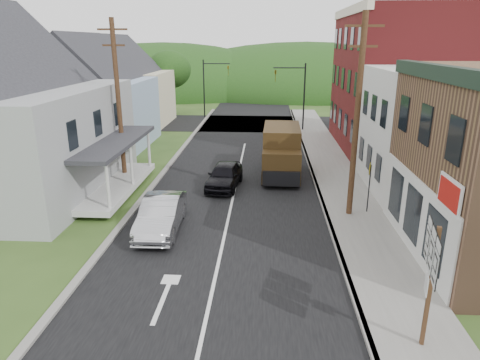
% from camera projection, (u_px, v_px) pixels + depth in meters
% --- Properties ---
extents(ground, '(120.00, 120.00, 0.00)m').
position_uv_depth(ground, '(222.00, 247.00, 17.02)').
color(ground, '#2D4719').
rests_on(ground, ground).
extents(road, '(9.00, 90.00, 0.02)m').
position_uv_depth(road, '(238.00, 173.00, 26.52)').
color(road, black).
rests_on(road, ground).
extents(cross_road, '(60.00, 9.00, 0.02)m').
position_uv_depth(cross_road, '(249.00, 123.00, 42.66)').
color(cross_road, black).
rests_on(cross_road, ground).
extents(sidewalk_right, '(2.80, 55.00, 0.15)m').
position_uv_depth(sidewalk_right, '(340.00, 184.00, 24.25)').
color(sidewalk_right, slate).
rests_on(sidewalk_right, ground).
extents(curb_right, '(0.20, 55.00, 0.15)m').
position_uv_depth(curb_right, '(316.00, 184.00, 24.33)').
color(curb_right, slate).
rests_on(curb_right, ground).
extents(curb_left, '(0.30, 55.00, 0.12)m').
position_uv_depth(curb_left, '(157.00, 181.00, 24.87)').
color(curb_left, slate).
rests_on(curb_left, ground).
extents(storefront_white, '(8.00, 7.00, 6.50)m').
position_uv_depth(storefront_white, '(449.00, 132.00, 22.48)').
color(storefront_white, silver).
rests_on(storefront_white, ground).
extents(storefront_red, '(8.00, 12.00, 10.00)m').
position_uv_depth(storefront_red, '(400.00, 82.00, 30.96)').
color(storefront_red, maroon).
rests_on(storefront_red, ground).
extents(house_gray, '(10.20, 12.24, 8.35)m').
position_uv_depth(house_gray, '(2.00, 114.00, 22.11)').
color(house_gray, '#939597').
rests_on(house_gray, ground).
extents(house_blue, '(7.14, 8.16, 7.28)m').
position_uv_depth(house_blue, '(101.00, 98.00, 32.67)').
color(house_blue, '#92ADC8').
rests_on(house_blue, ground).
extents(house_cream, '(7.14, 8.16, 7.28)m').
position_uv_depth(house_cream, '(130.00, 86.00, 41.24)').
color(house_cream, beige).
rests_on(house_cream, ground).
extents(utility_pole_right, '(1.60, 0.26, 9.00)m').
position_uv_depth(utility_pole_right, '(357.00, 117.00, 18.58)').
color(utility_pole_right, '#472D19').
rests_on(utility_pole_right, ground).
extents(utility_pole_left, '(1.60, 0.26, 9.00)m').
position_uv_depth(utility_pole_left, '(118.00, 101.00, 23.56)').
color(utility_pole_left, '#472D19').
rests_on(utility_pole_left, ground).
extents(traffic_signal_right, '(2.87, 0.20, 6.00)m').
position_uv_depth(traffic_signal_right, '(297.00, 89.00, 37.92)').
color(traffic_signal_right, black).
rests_on(traffic_signal_right, ground).
extents(traffic_signal_left, '(2.87, 0.20, 6.00)m').
position_uv_depth(traffic_signal_left, '(210.00, 82.00, 45.07)').
color(traffic_signal_left, black).
rests_on(traffic_signal_left, ground).
extents(tree_left_c, '(5.80, 5.80, 8.41)m').
position_uv_depth(tree_left_c, '(17.00, 65.00, 35.29)').
color(tree_left_c, '#382616').
rests_on(tree_left_c, ground).
extents(tree_left_d, '(4.80, 4.80, 6.94)m').
position_uv_depth(tree_left_d, '(169.00, 70.00, 46.42)').
color(tree_left_d, '#382616').
rests_on(tree_left_d, ground).
extents(forested_ridge, '(90.00, 30.00, 16.00)m').
position_uv_depth(forested_ridge, '(256.00, 92.00, 69.24)').
color(forested_ridge, '#163810').
rests_on(forested_ridge, ground).
extents(silver_sedan, '(1.70, 4.50, 1.47)m').
position_uv_depth(silver_sedan, '(161.00, 215.00, 18.25)').
color(silver_sedan, '#B0B0B5').
rests_on(silver_sedan, ground).
extents(dark_sedan, '(2.06, 4.19, 1.38)m').
position_uv_depth(dark_sedan, '(224.00, 176.00, 23.76)').
color(dark_sedan, black).
rests_on(dark_sedan, ground).
extents(delivery_van, '(2.33, 5.37, 2.97)m').
position_uv_depth(delivery_van, '(281.00, 152.00, 25.50)').
color(delivery_van, '#32220E').
rests_on(delivery_van, ground).
extents(route_sign_cluster, '(0.47, 1.91, 3.39)m').
position_uv_depth(route_sign_cluster, '(431.00, 270.00, 10.68)').
color(route_sign_cluster, '#472D19').
rests_on(route_sign_cluster, sidewalk_right).
extents(warning_sign, '(0.23, 0.64, 2.44)m').
position_uv_depth(warning_sign, '(369.00, 180.00, 19.69)').
color(warning_sign, black).
rests_on(warning_sign, sidewalk_right).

